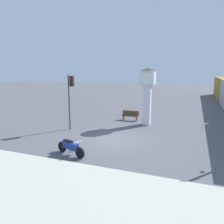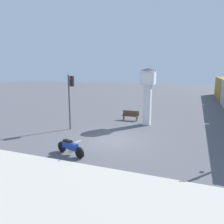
# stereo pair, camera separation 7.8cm
# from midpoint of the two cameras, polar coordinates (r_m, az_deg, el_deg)

# --- Properties ---
(ground_plane) EXTENTS (120.00, 120.00, 0.00)m
(ground_plane) POSITION_cam_midpoint_polar(r_m,az_deg,el_deg) (15.13, 0.28, -7.41)
(ground_plane) COLOR #56565B
(sidewalk_strip) EXTENTS (36.00, 6.00, 0.10)m
(sidewalk_strip) POSITION_cam_midpoint_polar(r_m,az_deg,el_deg) (9.25, -16.84, -20.39)
(sidewalk_strip) COLOR #BCB7A8
(sidewalk_strip) RESTS_ON ground_plane
(motorcycle) EXTENTS (2.07, 0.79, 0.94)m
(motorcycle) POSITION_cam_midpoint_polar(r_m,az_deg,el_deg) (12.76, -10.95, -9.05)
(motorcycle) COLOR black
(motorcycle) RESTS_ON ground_plane
(clock_tower) EXTENTS (1.42, 1.42, 4.91)m
(clock_tower) POSITION_cam_midpoint_polar(r_m,az_deg,el_deg) (19.06, 9.15, 6.33)
(clock_tower) COLOR white
(clock_tower) RESTS_ON ground_plane
(traffic_light) EXTENTS (0.50, 0.35, 4.39)m
(traffic_light) POSITION_cam_midpoint_polar(r_m,az_deg,el_deg) (17.55, -10.96, 5.04)
(traffic_light) COLOR #47474C
(traffic_light) RESTS_ON ground_plane
(bench) EXTENTS (1.60, 0.44, 0.92)m
(bench) POSITION_cam_midpoint_polar(r_m,az_deg,el_deg) (20.89, 4.70, -0.85)
(bench) COLOR brown
(bench) RESTS_ON ground_plane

